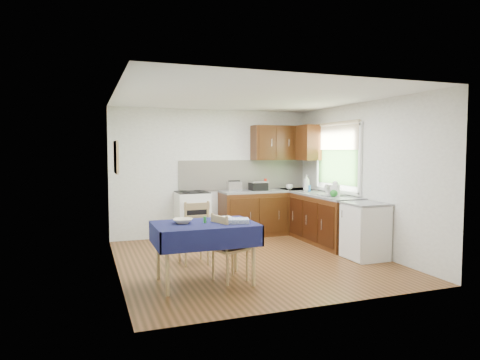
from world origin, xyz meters
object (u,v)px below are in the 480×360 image
object	(u,v)px
sandwich_press	(258,186)
kettle	(335,189)
dining_table	(205,231)
toaster	(234,186)
chair_near	(227,245)
dish_rack	(331,194)
chair_far	(194,231)

from	to	relation	value
sandwich_press	kettle	world-z (taller)	kettle
dining_table	toaster	bearing A→B (deg)	86.21
kettle	chair_near	bearing A→B (deg)	-153.59
toaster	kettle	distance (m)	2.01
dish_rack	sandwich_press	bearing A→B (deg)	114.69
sandwich_press	dish_rack	world-z (taller)	dish_rack
toaster	sandwich_press	xyz separation A→B (m)	(0.51, -0.01, -0.00)
chair_near	toaster	size ratio (longest dim) A/B	3.19
sandwich_press	dining_table	bearing A→B (deg)	-122.61
toaster	sandwich_press	world-z (taller)	toaster
sandwich_press	kettle	xyz separation A→B (m)	(0.83, -1.50, 0.03)
dish_rack	kettle	distance (m)	0.17
toaster	chair_far	bearing A→B (deg)	-123.05
dining_table	toaster	world-z (taller)	toaster
dining_table	sandwich_press	size ratio (longest dim) A/B	3.97
chair_far	dish_rack	xyz separation A→B (m)	(2.57, 0.35, 0.42)
dining_table	chair_far	bearing A→B (deg)	106.81
dining_table	dish_rack	distance (m)	2.97
chair_far	sandwich_press	bearing A→B (deg)	-138.67
dining_table	chair_far	xyz separation A→B (m)	(0.10, 0.93, -0.16)
chair_far	sandwich_press	size ratio (longest dim) A/B	2.96
dining_table	sandwich_press	distance (m)	3.23
toaster	dish_rack	bearing A→B (deg)	-43.32
dining_table	dish_rack	size ratio (longest dim) A/B	3.09
toaster	dish_rack	world-z (taller)	toaster
dining_table	toaster	size ratio (longest dim) A/B	4.62
dish_rack	kettle	world-z (taller)	kettle
kettle	dish_rack	bearing A→B (deg)	87.45
dining_table	kettle	distance (m)	2.91
chair_far	dish_rack	size ratio (longest dim) A/B	2.31
sandwich_press	toaster	bearing A→B (deg)	-179.18
chair_near	sandwich_press	world-z (taller)	sandwich_press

